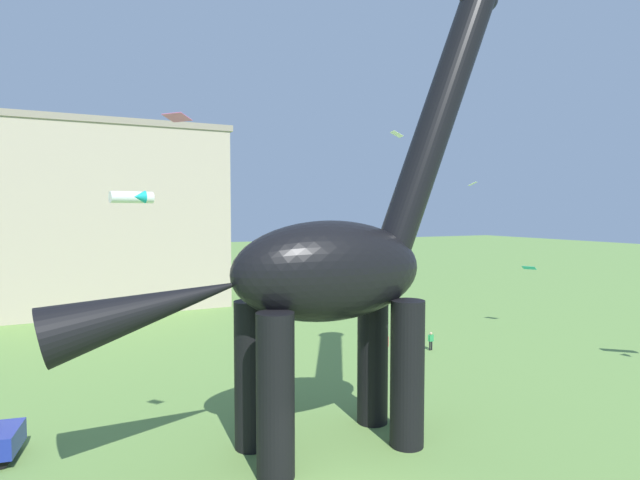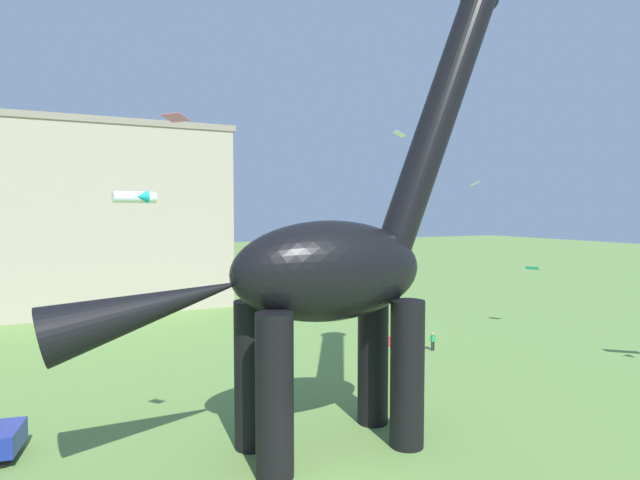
% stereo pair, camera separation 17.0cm
% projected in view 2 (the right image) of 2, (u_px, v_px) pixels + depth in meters
% --- Properties ---
extents(dinosaur_sculpture, '(16.03, 3.40, 16.76)m').
position_uv_depth(dinosaur_sculpture, '(327.00, 271.00, 17.54)').
color(dinosaur_sculpture, black).
rests_on(dinosaur_sculpture, ground_plane).
extents(person_far_spectator, '(0.40, 0.17, 1.06)m').
position_uv_depth(person_far_spectator, '(433.00, 339.00, 30.18)').
color(person_far_spectator, black).
rests_on(person_far_spectator, ground_plane).
extents(person_watching_child, '(0.56, 0.25, 1.50)m').
position_uv_depth(person_watching_child, '(386.00, 344.00, 28.15)').
color(person_watching_child, black).
rests_on(person_watching_child, ground_plane).
extents(kite_mid_left, '(0.74, 0.76, 0.14)m').
position_uv_depth(kite_mid_left, '(176.00, 118.00, 12.99)').
color(kite_mid_left, pink).
extents(kite_high_left, '(2.73, 2.49, 0.77)m').
position_uv_depth(kite_high_left, '(136.00, 197.00, 32.60)').
color(kite_high_left, white).
extents(kite_mid_center, '(0.88, 0.85, 0.25)m').
position_uv_depth(kite_mid_center, '(475.00, 184.00, 33.60)').
color(kite_mid_center, white).
extents(kite_trailing, '(0.95, 1.05, 0.27)m').
position_uv_depth(kite_trailing, '(532.00, 268.00, 35.61)').
color(kite_trailing, '#19B2B7').
extents(kite_far_right, '(0.98, 1.18, 0.37)m').
position_uv_depth(kite_far_right, '(399.00, 134.00, 35.12)').
color(kite_far_right, white).
extents(background_building_block, '(24.23, 10.31, 15.16)m').
position_uv_depth(background_building_block, '(77.00, 217.00, 43.11)').
color(background_building_block, '#B7A893').
rests_on(background_building_block, ground_plane).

